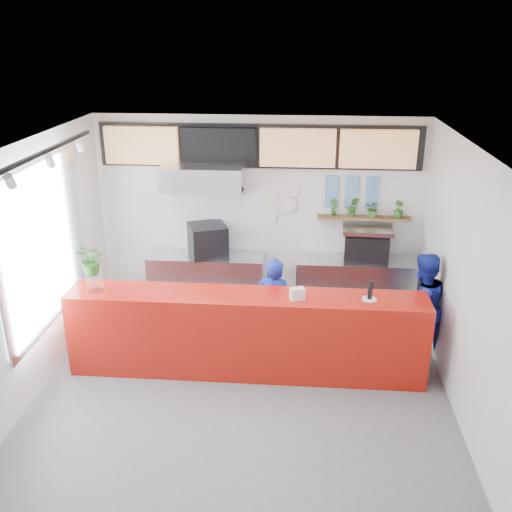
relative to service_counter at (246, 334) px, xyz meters
The scene contains 44 objects.
floor 0.68m from the service_counter, 90.00° to the right, with size 5.00×5.00×0.00m, color slate.
ceiling 2.48m from the service_counter, 90.00° to the right, with size 5.00×5.00×0.00m, color silver.
wall_back 2.30m from the service_counter, 90.00° to the left, with size 5.00×5.00×0.00m, color white.
wall_left 2.70m from the service_counter, behind, with size 5.00×5.00×0.00m, color white.
wall_right 2.70m from the service_counter, ahead, with size 5.00×5.00×0.00m, color white.
service_counter is the anchor object (origin of this frame).
cream_band 2.93m from the service_counter, 90.00° to the left, with size 5.00×0.02×0.80m, color beige.
prep_bench 1.97m from the service_counter, 113.96° to the left, with size 1.80×0.60×0.90m, color #B2B5BA.
panini_oven 2.05m from the service_counter, 113.19° to the left, with size 0.54×0.54×0.49m, color black.
extraction_hood 2.50m from the service_counter, 114.57° to the left, with size 1.20×0.70×0.35m, color #B2B5BA.
hood_lip 2.38m from the service_counter, 114.57° to the left, with size 1.20×0.70×0.08m, color #B2B5BA.
right_bench 2.35m from the service_counter, 50.19° to the left, with size 1.80×0.60×0.90m, color #B2B5BA.
espresso_machine 2.50m from the service_counter, 47.51° to the left, with size 0.65×0.47×0.42m, color black.
espresso_tray 2.58m from the service_counter, 47.51° to the left, with size 0.74×0.51×0.07m, color #ADB0B5.
herb_shelf 2.73m from the service_counter, 51.34° to the left, with size 1.40×0.18×0.04m, color brown.
menu_board_far_left 3.31m from the service_counter, 131.47° to the left, with size 1.10×0.10×0.55m, color tan.
menu_board_mid_left 2.88m from the service_counter, 106.59° to the left, with size 1.10×0.10×0.55m, color black.
menu_board_mid_right 2.87m from the service_counter, 73.94° to the left, with size 1.10×0.10×0.55m, color tan.
menu_board_far_right 3.30m from the service_counter, 48.86° to the left, with size 1.10×0.10×0.55m, color tan.
soffit 2.87m from the service_counter, 90.00° to the left, with size 4.80×0.04×0.65m, color black.
window_pane 2.73m from the service_counter, behind, with size 0.04×2.20×1.90m, color silver.
window_frame 2.71m from the service_counter, behind, with size 0.03×2.30×2.00m, color #B2B5BA.
track_rail 3.21m from the service_counter, 169.22° to the right, with size 0.05×2.40×0.04m, color black.
dec_plate_a 2.40m from the service_counter, 85.86° to the left, with size 0.24×0.24×0.03m, color silver.
dec_plate_b 2.39m from the service_counter, 77.74° to the left, with size 0.24×0.24×0.03m, color silver.
dec_plate_c 2.26m from the service_counter, 85.86° to the left, with size 0.24×0.24×0.03m, color silver.
dec_plate_d 2.52m from the service_counter, 76.42° to the left, with size 0.24×0.24×0.03m, color silver.
photo_frame_a 2.76m from the service_counter, 62.13° to the left, with size 0.20×0.02×0.25m, color #598CBF.
photo_frame_b 2.90m from the service_counter, 56.06° to the left, with size 0.20×0.02×0.25m, color #598CBF.
photo_frame_c 3.05m from the service_counter, 50.74° to the left, with size 0.20×0.02×0.25m, color #598CBF.
photo_frame_d 2.64m from the service_counter, 62.13° to the left, with size 0.20×0.02×0.25m, color #598CBF.
photo_frame_e 2.78m from the service_counter, 56.06° to the left, with size 0.20×0.02×0.25m, color #598CBF.
photo_frame_f 2.94m from the service_counter, 50.74° to the left, with size 0.20×0.02×0.25m, color #598CBF.
staff_center 0.59m from the service_counter, 55.04° to the left, with size 0.51×0.34×1.41m, color navy.
staff_right 2.34m from the service_counter, 13.66° to the left, with size 0.73×0.57×1.50m, color navy.
herb_a 2.55m from the service_counter, 60.34° to the left, with size 0.14×0.10×0.27m, color #2F6322.
herb_b 2.70m from the service_counter, 54.46° to the left, with size 0.17×0.14×0.31m, color #2F6322.
herb_c 2.87m from the service_counter, 49.13° to the left, with size 0.24×0.21×0.27m, color #2F6322.
herb_d 3.11m from the service_counter, 43.52° to the left, with size 0.15×0.13×0.26m, color #2F6322.
glass_vase 2.02m from the service_counter, behind, with size 0.20×0.20×0.25m, color silver.
basil_vase 2.14m from the service_counter, behind, with size 0.36×0.31×0.40m, color #2F6322.
napkin_holder 0.89m from the service_counter, ahead, with size 0.17×0.11×0.15m, color white.
white_plate 1.61m from the service_counter, ahead, with size 0.18×0.18×0.01m, color white.
pepper_mill 1.66m from the service_counter, ahead, with size 0.06×0.06×0.24m, color black.
Camera 1 is at (0.65, -5.94, 4.14)m, focal length 40.00 mm.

